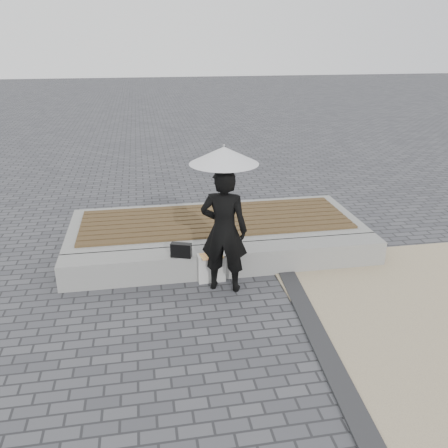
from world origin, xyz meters
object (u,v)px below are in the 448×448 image
(parasol, at_px, (224,155))
(canvas_tote, at_px, (211,268))
(handbag, at_px, (181,250))
(seating_ledge, at_px, (228,260))
(woman, at_px, (224,231))

(parasol, xyz_separation_m, canvas_tote, (-0.15, 0.25, -1.75))
(handbag, relative_size, canvas_tote, 0.71)
(seating_ledge, distance_m, canvas_tote, 0.37)
(woman, bearing_deg, parasol, -0.00)
(parasol, bearing_deg, handbag, 151.62)
(woman, xyz_separation_m, canvas_tote, (-0.15, 0.25, -0.69))
(seating_ledge, distance_m, woman, 0.86)
(parasol, height_order, handbag, parasol)
(seating_ledge, distance_m, parasol, 1.83)
(canvas_tote, bearing_deg, seating_ledge, 34.72)
(seating_ledge, height_order, canvas_tote, canvas_tote)
(woman, height_order, handbag, woman)
(seating_ledge, bearing_deg, handbag, -167.10)
(handbag, bearing_deg, parasol, -8.63)
(handbag, height_order, canvas_tote, handbag)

